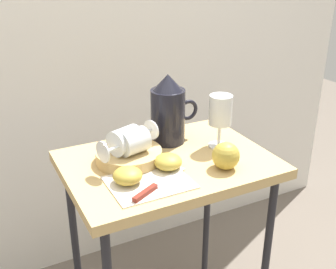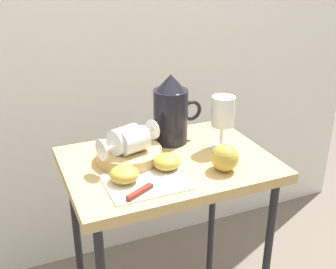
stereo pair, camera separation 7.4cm
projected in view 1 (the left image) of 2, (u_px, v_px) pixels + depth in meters
curtain_drape at (99, 31)px, 1.57m from camera, size 2.40×0.03×1.98m
table at (168, 182)px, 1.24m from camera, size 0.59×0.43×0.71m
linen_napkin at (149, 182)px, 1.09m from camera, size 0.21×0.17×0.00m
basket_tray at (129, 156)px, 1.20m from camera, size 0.19×0.19×0.03m
pitcher at (168, 115)px, 1.29m from camera, size 0.16×0.11×0.22m
wine_glass_upright at (220, 113)px, 1.25m from camera, size 0.07×0.07×0.17m
wine_glass_tipped_near at (127, 140)px, 1.17m from camera, size 0.16×0.11×0.07m
wine_glass_tipped_far at (132, 142)px, 1.16m from camera, size 0.15×0.10×0.07m
apple_half_left at (128, 176)px, 1.07m from camera, size 0.08×0.08×0.04m
apple_half_right at (168, 162)px, 1.15m from camera, size 0.08×0.08×0.04m
apple_whole at (226, 156)px, 1.15m from camera, size 0.08×0.08×0.08m
knife at (153, 188)px, 1.05m from camera, size 0.19×0.11×0.01m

